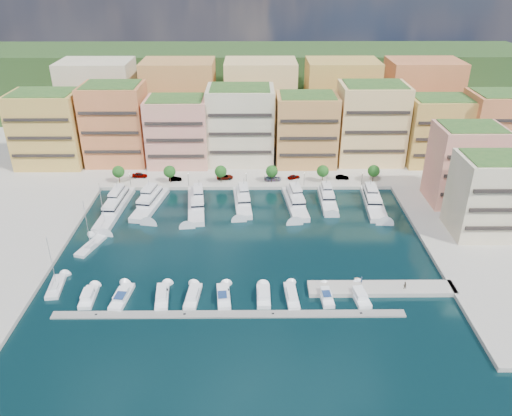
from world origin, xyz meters
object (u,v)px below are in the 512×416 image
Objects in this scene: yacht_4 at (295,202)px; sailboat_1 at (91,246)px; lamppost_4 at (362,177)px; tree_5 at (374,171)px; cruiser_8 at (359,296)px; car_0 at (140,175)px; cruiser_7 at (326,296)px; yacht_2 at (196,203)px; car_2 at (225,177)px; car_3 at (273,178)px; yacht_3 at (242,200)px; cruiser_6 at (292,296)px; tree_4 at (323,171)px; lamppost_1 at (188,177)px; tree_2 at (221,171)px; tree_0 at (118,172)px; tree_1 at (170,172)px; cruiser_4 at (224,296)px; person_1 at (405,285)px; lamppost_3 at (304,177)px; sailboat_0 at (56,287)px; lamppost_2 at (246,177)px; cruiser_3 at (193,297)px; yacht_0 at (116,206)px; tender_1 at (357,278)px; person_0 at (362,280)px; cruiser_0 at (89,297)px; lamppost_0 at (130,177)px; yacht_1 at (150,202)px; cruiser_5 at (264,296)px; yacht_5 at (327,198)px; tender_3 at (410,281)px; cruiser_2 at (162,297)px; yacht_6 at (373,201)px; car_1 at (175,179)px; tree_3 at (272,171)px.

sailboat_1 is at bearing -156.40° from yacht_4.
tree_5 is at bearing 29.90° from lamppost_4.
cruiser_8 is 85.88m from car_0.
cruiser_8 is (7.19, 0.01, -0.02)m from cruiser_7.
tree_5 is 56.51m from yacht_2.
car_2 is 15.32m from car_3.
yacht_3 is 2.09× the size of cruiser_6.
tree_4 is at bearing -101.57° from car_3.
tree_2 is at bearing 12.95° from lamppost_1.
car_0 is at bearing 36.89° from tree_0.
tree_1 reaches higher than cruiser_4.
lamppost_3 is at bearing -75.01° from person_1.
lamppost_2 is at bearing 51.41° from sailboat_0.
cruiser_3 is (7.13, -55.79, -3.28)m from lamppost_1.
tender_1 is at bearing -29.07° from yacht_0.
car_0 is (-26.47, 4.15, -2.93)m from tree_2.
tree_0 is at bearing 149.91° from yacht_2.
person_0 is at bearing -14.71° from sailboat_1.
cruiser_0 is 22.18m from cruiser_3.
cruiser_4 is (-4.33, -55.81, -3.26)m from lamppost_2.
lamppost_0 is 0.20× the size of yacht_1.
lamppost_0 is 0.54× the size of cruiser_5.
yacht_5 is 1.88× the size of cruiser_4.
yacht_2 reaches higher than tender_3.
cruiser_2 is 1.07× the size of cruiser_3.
lamppost_4 is 0.16× the size of yacht_0.
yacht_0 is at bearing 81.92° from tender_3.
yacht_5 is at bearing -103.38° from car_0.
lamppost_0 is 0.78× the size of car_3.
yacht_4 is at bearing 179.83° from yacht_6.
person_0 is (40.22, -39.26, 0.62)m from yacht_2.
tender_1 is at bearing 39.51° from cruiser_7.
tree_0 and tree_2 have the same top height.
cruiser_3 is at bearing -82.72° from lamppost_1.
lamppost_1 is 66.21m from cruiser_7.
yacht_6 is at bearing 58.56° from cruiser_6.
yacht_5 is at bearing -21.95° from lamppost_2.
person_0 is at bearing 115.60° from tender_3.
tender_1 is (11.24, -37.44, -0.68)m from yacht_4.
car_0 is 1.19× the size of car_1.
cruiser_8 is at bearing -60.64° from tree_2.
car_2 is 72.12m from person_1.
sailboat_0 is 7.60× the size of person_1.
lamppost_4 reaches higher than cruiser_8.
cruiser_6 is 5.27× the size of person_1.
lamppost_2 is 18.69m from yacht_4.
lamppost_0 is at bearing -175.30° from tree_2.
tree_3 is 0.43× the size of sailboat_0.
tree_4 is at bearing 132.86° from yacht_6.
tree_0 is 0.62× the size of cruiser_6.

